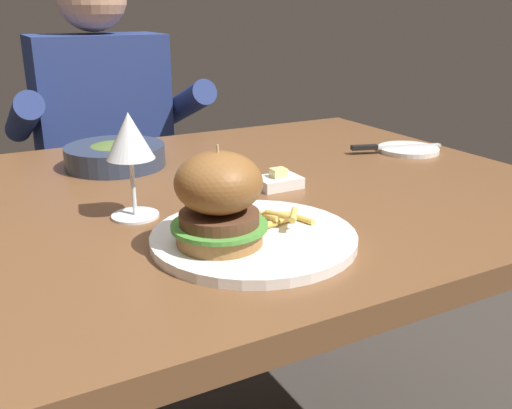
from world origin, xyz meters
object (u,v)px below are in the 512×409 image
object	(u,v)px
burger_sandwich	(219,199)
table_knife	(388,147)
diner_person	(108,180)
bread_plate	(408,149)
soup_bowl	(115,155)
butter_dish	(278,181)
main_plate	(254,238)
wine_glass	(130,141)

from	to	relation	value
burger_sandwich	table_knife	distance (m)	0.65
burger_sandwich	diner_person	size ratio (longest dim) A/B	0.11
bread_plate	soup_bowl	bearing A→B (deg)	162.71
butter_dish	diner_person	xyz separation A→B (m)	(-0.12, 0.79, -0.19)
main_plate	table_knife	world-z (taller)	table_knife
bread_plate	table_knife	world-z (taller)	table_knife
bread_plate	diner_person	distance (m)	0.89
table_knife	diner_person	xyz separation A→B (m)	(-0.47, 0.68, -0.19)
table_knife	diner_person	bearing A→B (deg)	124.75
wine_glass	diner_person	size ratio (longest dim) A/B	0.14
wine_glass	burger_sandwich	bearing A→B (deg)	-72.75
bread_plate	table_knife	distance (m)	0.05
main_plate	wine_glass	world-z (taller)	wine_glass
burger_sandwich	table_knife	size ratio (longest dim) A/B	0.65
burger_sandwich	table_knife	bearing A→B (deg)	29.33
bread_plate	table_knife	bearing A→B (deg)	162.73
diner_person	table_knife	bearing A→B (deg)	-55.25
burger_sandwich	soup_bowl	bearing A→B (deg)	90.47
burger_sandwich	soup_bowl	xyz separation A→B (m)	(-0.00, 0.50, -0.05)
bread_plate	butter_dish	world-z (taller)	butter_dish
diner_person	butter_dish	bearing A→B (deg)	-81.20
burger_sandwich	bread_plate	distance (m)	0.69
butter_dish	diner_person	world-z (taller)	diner_person
wine_glass	butter_dish	xyz separation A→B (m)	(0.28, 0.02, -0.11)
burger_sandwich	wine_glass	bearing A→B (deg)	107.25
bread_plate	wine_glass	bearing A→B (deg)	-170.32
burger_sandwich	diner_person	bearing A→B (deg)	84.54
burger_sandwich	diner_person	xyz separation A→B (m)	(0.10, 1.00, -0.25)
table_knife	butter_dish	size ratio (longest dim) A/B	2.64
diner_person	bread_plate	bearing A→B (deg)	-53.20
burger_sandwich	bread_plate	world-z (taller)	burger_sandwich
soup_bowl	table_knife	bearing A→B (deg)	-17.29
wine_glass	soup_bowl	xyz separation A→B (m)	(0.05, 0.31, -0.10)
butter_dish	burger_sandwich	bearing A→B (deg)	-135.64
burger_sandwich	soup_bowl	world-z (taller)	burger_sandwich
wine_glass	table_knife	world-z (taller)	wine_glass
bread_plate	table_knife	xyz separation A→B (m)	(-0.05, 0.01, 0.01)
main_plate	burger_sandwich	bearing A→B (deg)	-171.59
soup_bowl	wine_glass	bearing A→B (deg)	-100.05
burger_sandwich	wine_glass	size ratio (longest dim) A/B	0.81
butter_dish	bread_plate	bearing A→B (deg)	12.92
table_knife	burger_sandwich	bearing A→B (deg)	-150.67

